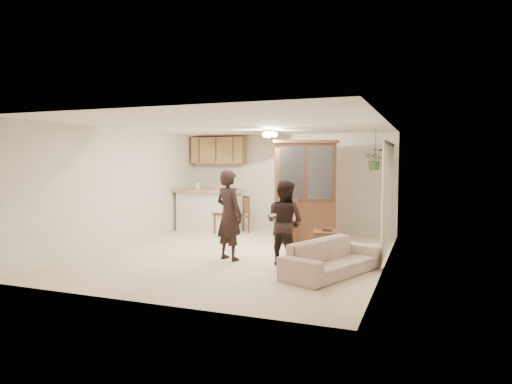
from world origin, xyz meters
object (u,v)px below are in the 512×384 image
(adult, at_px, (229,211))
(chair_hutch_right, at_px, (287,230))
(sofa, at_px, (332,252))
(china_hutch, at_px, (304,192))
(side_table, at_px, (327,245))
(chair_hutch_left, at_px, (240,222))
(chair_bar, at_px, (226,220))
(child, at_px, (284,227))

(adult, bearing_deg, chair_hutch_right, -80.51)
(sofa, relative_size, china_hutch, 0.82)
(chair_hutch_right, bearing_deg, adult, 49.51)
(side_table, bearing_deg, chair_hutch_left, 139.20)
(sofa, distance_m, china_hutch, 3.12)
(china_hutch, xyz_separation_m, chair_bar, (-2.16, 0.46, -0.81))
(chair_hutch_left, bearing_deg, sofa, -4.33)
(child, height_order, china_hutch, china_hutch)
(adult, distance_m, chair_hutch_right, 2.16)
(child, xyz_separation_m, side_table, (0.62, 0.66, -0.40))
(sofa, relative_size, side_table, 3.16)
(china_hutch, xyz_separation_m, chair_hutch_left, (-1.86, 0.65, -0.86))
(sofa, xyz_separation_m, china_hutch, (-1.19, 2.78, 0.76))
(china_hutch, xyz_separation_m, chair_hutch_right, (-0.31, -0.34, -0.84))
(chair_hutch_right, bearing_deg, chair_bar, -50.21)
(side_table, relative_size, chair_hutch_right, 0.59)
(child, relative_size, side_table, 2.28)
(child, xyz_separation_m, chair_bar, (-2.42, 2.82, -0.36))
(chair_hutch_left, bearing_deg, child, -10.91)
(side_table, bearing_deg, chair_bar, 144.54)
(chair_bar, height_order, chair_hutch_right, chair_bar)
(chair_hutch_right, bearing_deg, child, 79.09)
(sofa, xyz_separation_m, chair_bar, (-3.35, 3.23, -0.05))
(chair_hutch_left, height_order, chair_hutch_right, chair_hutch_right)
(adult, height_order, chair_bar, adult)
(china_hutch, distance_m, side_table, 2.10)
(sofa, distance_m, chair_hutch_left, 4.59)
(adult, relative_size, china_hutch, 0.79)
(chair_hutch_right, bearing_deg, chair_hutch_left, -59.66)
(china_hutch, relative_size, side_table, 3.84)
(sofa, xyz_separation_m, adult, (-2.00, 0.42, 0.53))
(china_hutch, bearing_deg, chair_hutch_left, 137.78)
(chair_hutch_right, bearing_deg, sofa, 94.95)
(side_table, bearing_deg, chair_hutch_right, 131.13)
(sofa, height_order, china_hutch, china_hutch)
(sofa, distance_m, child, 1.06)
(sofa, bearing_deg, china_hutch, 46.20)
(chair_bar, bearing_deg, side_table, -34.90)
(child, distance_m, chair_bar, 3.74)
(side_table, relative_size, chair_bar, 0.53)
(chair_hutch_left, distance_m, chair_hutch_right, 1.84)
(adult, height_order, side_table, adult)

